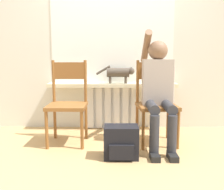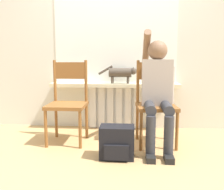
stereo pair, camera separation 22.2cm
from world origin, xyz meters
The scene contains 10 objects.
ground_plane centered at (0.00, 0.00, 0.00)m, with size 12.00×12.00×0.00m, color tan.
wall_with_window centered at (0.00, 1.23, 1.35)m, with size 7.00×0.06×2.70m.
radiator centered at (0.00, 1.15, 0.31)m, with size 0.75×0.08×0.61m.
windowsill centered at (0.00, 1.07, 0.64)m, with size 1.78×0.25×0.05m.
window_glass centered at (0.00, 1.20, 1.35)m, with size 1.71×0.01×1.37m.
chair_left centered at (-0.53, 0.52, 0.50)m, with size 0.45×0.45×0.98m.
chair_right centered at (0.52, 0.52, 0.50)m, with size 0.48×0.48×0.98m.
person centered at (0.53, 0.40, 0.69)m, with size 0.36×1.00×1.33m.
cat centered at (0.10, 1.06, 0.81)m, with size 0.53×0.12×0.25m.
backpack centered at (0.10, 0.03, 0.16)m, with size 0.35×0.25×0.33m.
Camera 2 is at (0.25, -2.53, 1.03)m, focal length 42.00 mm.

